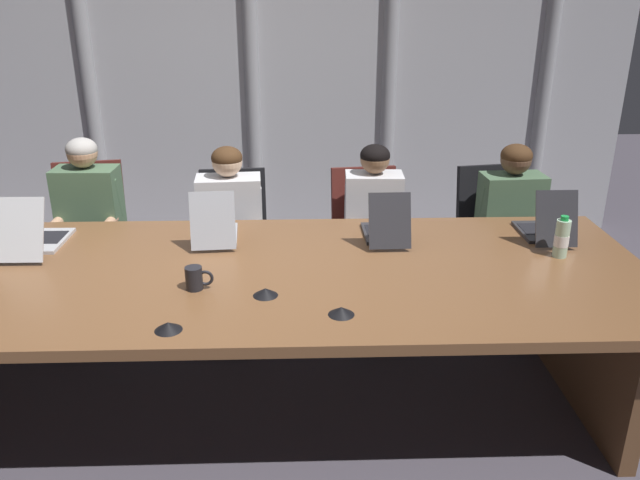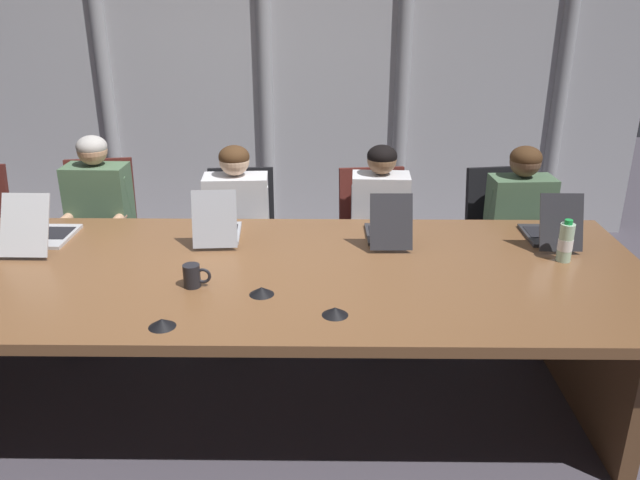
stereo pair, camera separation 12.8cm
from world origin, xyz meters
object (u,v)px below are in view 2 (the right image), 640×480
at_px(office_chair_right_end, 503,257).
at_px(coffee_mug_near, 193,276).
at_px(office_chair_right_mid, 374,257).
at_px(laptop_center, 218,229).
at_px(laptop_right_mid, 388,230).
at_px(person_center, 236,224).
at_px(person_right_end, 523,225).
at_px(conference_mic_left_side, 262,291).
at_px(laptop_left_mid, 42,233).
at_px(office_chair_left_mid, 104,254).
at_px(office_chair_center, 243,257).
at_px(water_bottle_primary, 566,242).
at_px(person_right_mid, 380,225).
at_px(conference_mic_right_side, 162,323).
at_px(person_left_mid, 96,219).
at_px(laptop_right_end, 550,231).
at_px(conference_mic_middle, 335,311).

bearing_deg(office_chair_right_end, coffee_mug_near, -61.91).
relative_size(office_chair_right_mid, coffee_mug_near, 7.15).
relative_size(laptop_center, coffee_mug_near, 3.24).
relative_size(laptop_right_mid, person_center, 0.37).
xyz_separation_m(person_right_end, conference_mic_left_side, (-1.51, -1.24, 0.15)).
bearing_deg(conference_mic_left_side, laptop_left_mid, 154.10).
relative_size(office_chair_left_mid, office_chair_right_mid, 1.06).
relative_size(laptop_center, office_chair_center, 0.46).
xyz_separation_m(office_chair_right_mid, water_bottle_primary, (0.84, -1.01, 0.52)).
relative_size(office_chair_left_mid, coffee_mug_near, 7.58).
distance_m(person_right_mid, conference_mic_right_side, 1.82).
relative_size(laptop_left_mid, laptop_right_mid, 1.18).
xyz_separation_m(office_chair_left_mid, water_bottle_primary, (2.65, -1.02, 0.50)).
bearing_deg(office_chair_left_mid, office_chair_right_mid, 80.81).
distance_m(office_chair_right_end, person_center, 1.77).
bearing_deg(office_chair_right_mid, laptop_center, -56.39).
bearing_deg(conference_mic_right_side, water_bottle_primary, 20.41).
relative_size(laptop_right_mid, conference_mic_left_side, 3.69).
bearing_deg(laptop_right_mid, person_right_end, -57.66).
relative_size(coffee_mug_near, conference_mic_right_side, 1.14).
xyz_separation_m(person_left_mid, coffee_mug_near, (0.85, -1.17, 0.16)).
height_order(laptop_left_mid, office_chair_right_end, laptop_left_mid).
height_order(office_chair_right_mid, coffee_mug_near, office_chair_right_mid).
bearing_deg(laptop_left_mid, office_chair_center, -48.12).
xyz_separation_m(laptop_left_mid, conference_mic_right_side, (0.84, -0.87, -0.04)).
bearing_deg(office_chair_right_mid, person_left_mid, -91.19).
height_order(office_chair_right_mid, office_chair_right_end, office_chair_right_end).
xyz_separation_m(laptop_right_end, office_chair_left_mid, (-2.66, 0.76, -0.46)).
bearing_deg(conference_mic_right_side, office_chair_right_end, 42.84).
distance_m(laptop_left_mid, office_chair_right_mid, 2.04).
xyz_separation_m(person_left_mid, person_right_mid, (1.78, -0.01, -0.03)).
xyz_separation_m(person_center, person_right_end, (1.79, -0.00, 0.00)).
bearing_deg(office_chair_right_end, conference_mic_middle, -44.36).
bearing_deg(person_center, person_left_mid, -93.98).
bearing_deg(office_chair_center, coffee_mug_near, -5.87).
height_order(office_chair_center, office_chair_right_end, office_chair_right_end).
bearing_deg(conference_mic_middle, person_right_mid, 78.14).
distance_m(office_chair_left_mid, person_right_mid, 1.85).
distance_m(laptop_right_end, office_chair_right_end, 0.90).
height_order(office_chair_left_mid, office_chair_right_mid, office_chair_left_mid).
height_order(laptop_left_mid, conference_mic_right_side, laptop_left_mid).
bearing_deg(conference_mic_middle, conference_mic_right_side, -171.33).
distance_m(person_left_mid, conference_mic_left_side, 1.71).
bearing_deg(office_chair_center, office_chair_right_end, 85.78).
relative_size(office_chair_right_end, conference_mic_middle, 8.20).
height_order(office_chair_center, person_center, person_center).
distance_m(office_chair_left_mid, office_chair_right_end, 2.66).
bearing_deg(person_right_end, laptop_left_mid, -79.60).
height_order(laptop_left_mid, laptop_center, laptop_left_mid).
bearing_deg(conference_mic_left_side, office_chair_center, 101.13).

